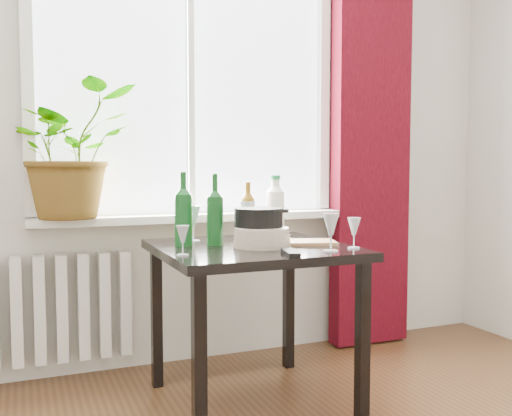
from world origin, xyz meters
name	(u,v)px	position (x,y,z in m)	size (l,w,h in m)	color
window	(189,76)	(0.00, 2.22, 1.60)	(1.72, 0.08, 1.62)	white
windowsill	(194,217)	(0.00, 2.15, 0.82)	(1.72, 0.20, 0.04)	white
curtain	(371,135)	(1.12, 2.12, 1.30)	(0.50, 0.12, 2.56)	#38050D
radiator	(51,309)	(-0.75, 2.18, 0.38)	(0.80, 0.10, 0.55)	silver
table	(252,265)	(0.10, 1.55, 0.65)	(0.85, 0.85, 0.74)	black
potted_plant	(70,151)	(-0.64, 2.10, 1.18)	(0.60, 0.52, 0.67)	#207B24
wine_bottle_left	(183,208)	(-0.19, 1.66, 0.91)	(0.08, 0.08, 0.34)	#0D4617
wine_bottle_right	(215,209)	(-0.05, 1.63, 0.91)	(0.08, 0.08, 0.33)	#0C3F14
bottle_amber	(248,209)	(0.19, 1.84, 0.89)	(0.07, 0.07, 0.29)	#66420B
cleaning_bottle	(275,205)	(0.35, 1.84, 0.90)	(0.09, 0.09, 0.33)	white
wineglass_front_right	(331,232)	(0.34, 1.24, 0.82)	(0.07, 0.07, 0.17)	silver
wineglass_far_right	(354,233)	(0.48, 1.28, 0.81)	(0.06, 0.06, 0.14)	white
wineglass_back_center	(248,219)	(0.18, 1.81, 0.84)	(0.08, 0.08, 0.19)	silver
wineglass_back_left	(193,223)	(-0.11, 1.79, 0.83)	(0.08, 0.08, 0.18)	#AFB5BC
wineglass_front_left	(183,240)	(-0.28, 1.37, 0.80)	(0.05, 0.05, 0.12)	#B6BBC4
plate_stack	(262,238)	(0.12, 1.49, 0.78)	(0.26, 0.26, 0.08)	beige
fondue_pot	(258,227)	(0.13, 1.53, 0.83)	(0.26, 0.22, 0.17)	black
tv_remote	(291,253)	(0.14, 1.23, 0.75)	(0.05, 0.16, 0.02)	black
cutting_board	(305,242)	(0.35, 1.51, 0.75)	(0.27, 0.18, 0.01)	#AB7B4D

